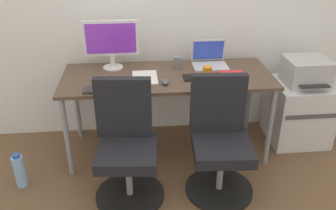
{
  "coord_description": "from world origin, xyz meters",
  "views": [
    {
      "loc": [
        -0.26,
        -2.85,
        1.95
      ],
      "look_at": [
        0.0,
        -0.05,
        0.49
      ],
      "focal_mm": 38.32,
      "sensor_mm": 36.0,
      "label": 1
    }
  ],
  "objects_px": {
    "side_cabinet": "(298,112)",
    "printer": "(306,71)",
    "open_laptop": "(209,60)",
    "office_chair_left": "(127,147)",
    "desktop_monitor": "(111,41)",
    "coffee_mug": "(207,72)",
    "water_bottle_on_floor": "(20,171)",
    "office_chair_right": "(220,143)"
  },
  "relations": [
    {
      "from": "office_chair_right",
      "to": "side_cabinet",
      "type": "bearing_deg",
      "value": 34.92
    },
    {
      "from": "side_cabinet",
      "to": "open_laptop",
      "type": "height_order",
      "value": "open_laptop"
    },
    {
      "from": "office_chair_left",
      "to": "side_cabinet",
      "type": "height_order",
      "value": "office_chair_left"
    },
    {
      "from": "desktop_monitor",
      "to": "open_laptop",
      "type": "relative_size",
      "value": 1.55
    },
    {
      "from": "desktop_monitor",
      "to": "coffee_mug",
      "type": "distance_m",
      "value": 0.88
    },
    {
      "from": "side_cabinet",
      "to": "coffee_mug",
      "type": "bearing_deg",
      "value": -171.9
    },
    {
      "from": "desktop_monitor",
      "to": "office_chair_right",
      "type": "bearing_deg",
      "value": -43.73
    },
    {
      "from": "desktop_monitor",
      "to": "open_laptop",
      "type": "xyz_separation_m",
      "value": [
        0.88,
        -0.02,
        -0.19
      ]
    },
    {
      "from": "office_chair_left",
      "to": "desktop_monitor",
      "type": "distance_m",
      "value": 0.99
    },
    {
      "from": "printer",
      "to": "desktop_monitor",
      "type": "bearing_deg",
      "value": 175.29
    },
    {
      "from": "office_chair_left",
      "to": "water_bottle_on_floor",
      "type": "xyz_separation_m",
      "value": [
        -0.88,
        0.16,
        -0.28
      ]
    },
    {
      "from": "side_cabinet",
      "to": "printer",
      "type": "height_order",
      "value": "printer"
    },
    {
      "from": "office_chair_left",
      "to": "printer",
      "type": "relative_size",
      "value": 2.35
    },
    {
      "from": "printer",
      "to": "desktop_monitor",
      "type": "xyz_separation_m",
      "value": [
        -1.75,
        0.14,
        0.29
      ]
    },
    {
      "from": "office_chair_right",
      "to": "printer",
      "type": "xyz_separation_m",
      "value": [
        0.93,
        0.65,
        0.29
      ]
    },
    {
      "from": "office_chair_left",
      "to": "open_laptop",
      "type": "xyz_separation_m",
      "value": [
        0.77,
        0.77,
        0.39
      ]
    },
    {
      "from": "office_chair_left",
      "to": "office_chair_right",
      "type": "bearing_deg",
      "value": 0.01
    },
    {
      "from": "office_chair_right",
      "to": "water_bottle_on_floor",
      "type": "xyz_separation_m",
      "value": [
        -1.59,
        0.15,
        -0.28
      ]
    },
    {
      "from": "office_chair_left",
      "to": "printer",
      "type": "xyz_separation_m",
      "value": [
        1.64,
        0.65,
        0.29
      ]
    },
    {
      "from": "printer",
      "to": "coffee_mug",
      "type": "distance_m",
      "value": 0.96
    },
    {
      "from": "desktop_monitor",
      "to": "coffee_mug",
      "type": "relative_size",
      "value": 5.22
    },
    {
      "from": "office_chair_right",
      "to": "water_bottle_on_floor",
      "type": "distance_m",
      "value": 1.63
    },
    {
      "from": "office_chair_right",
      "to": "water_bottle_on_floor",
      "type": "height_order",
      "value": "office_chair_right"
    },
    {
      "from": "water_bottle_on_floor",
      "to": "office_chair_left",
      "type": "bearing_deg",
      "value": -10.01
    },
    {
      "from": "office_chair_left",
      "to": "side_cabinet",
      "type": "relative_size",
      "value": 1.58
    },
    {
      "from": "desktop_monitor",
      "to": "printer",
      "type": "bearing_deg",
      "value": -4.71
    },
    {
      "from": "coffee_mug",
      "to": "office_chair_left",
      "type": "bearing_deg",
      "value": -143.65
    },
    {
      "from": "office_chair_right",
      "to": "coffee_mug",
      "type": "height_order",
      "value": "office_chair_right"
    },
    {
      "from": "side_cabinet",
      "to": "coffee_mug",
      "type": "distance_m",
      "value": 1.08
    },
    {
      "from": "office_chair_left",
      "to": "water_bottle_on_floor",
      "type": "bearing_deg",
      "value": 169.99
    },
    {
      "from": "office_chair_right",
      "to": "side_cabinet",
      "type": "height_order",
      "value": "office_chair_right"
    },
    {
      "from": "side_cabinet",
      "to": "open_laptop",
      "type": "relative_size",
      "value": 1.92
    },
    {
      "from": "desktop_monitor",
      "to": "coffee_mug",
      "type": "height_order",
      "value": "desktop_monitor"
    },
    {
      "from": "desktop_monitor",
      "to": "open_laptop",
      "type": "bearing_deg",
      "value": -1.31
    },
    {
      "from": "office_chair_right",
      "to": "coffee_mug",
      "type": "relative_size",
      "value": 10.22
    },
    {
      "from": "office_chair_left",
      "to": "open_laptop",
      "type": "bearing_deg",
      "value": 45.21
    },
    {
      "from": "office_chair_left",
      "to": "coffee_mug",
      "type": "xyz_separation_m",
      "value": [
        0.7,
        0.51,
        0.38
      ]
    },
    {
      "from": "office_chair_left",
      "to": "printer",
      "type": "distance_m",
      "value": 1.79
    },
    {
      "from": "side_cabinet",
      "to": "open_laptop",
      "type": "xyz_separation_m",
      "value": [
        -0.88,
        0.12,
        0.52
      ]
    },
    {
      "from": "office_chair_left",
      "to": "open_laptop",
      "type": "distance_m",
      "value": 1.15
    },
    {
      "from": "desktop_monitor",
      "to": "open_laptop",
      "type": "height_order",
      "value": "desktop_monitor"
    },
    {
      "from": "office_chair_right",
      "to": "side_cabinet",
      "type": "relative_size",
      "value": 1.58
    }
  ]
}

